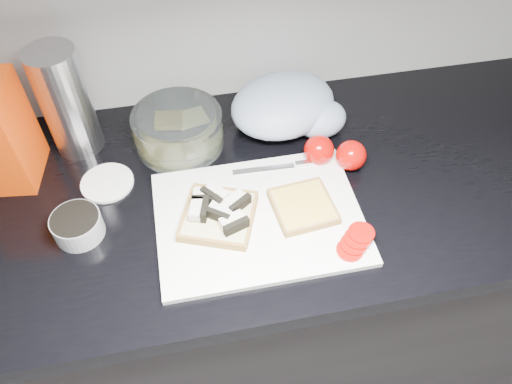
# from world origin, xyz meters

# --- Properties ---
(base_cabinet) EXTENTS (3.50, 0.60, 0.86)m
(base_cabinet) POSITION_xyz_m (0.00, 1.20, 0.43)
(base_cabinet) COLOR black
(base_cabinet) RESTS_ON ground
(countertop) EXTENTS (3.50, 0.64, 0.04)m
(countertop) POSITION_xyz_m (0.00, 1.20, 0.88)
(countertop) COLOR black
(countertop) RESTS_ON base_cabinet
(cutting_board) EXTENTS (0.40, 0.30, 0.01)m
(cutting_board) POSITION_xyz_m (0.12, 1.10, 0.91)
(cutting_board) COLOR white
(cutting_board) RESTS_ON countertop
(bread_left) EXTENTS (0.18, 0.18, 0.04)m
(bread_left) POSITION_xyz_m (0.05, 1.11, 0.93)
(bread_left) COLOR beige
(bread_left) RESTS_ON cutting_board
(bread_right) EXTENTS (0.13, 0.13, 0.02)m
(bread_right) POSITION_xyz_m (0.21, 1.10, 0.92)
(bread_right) COLOR beige
(bread_right) RESTS_ON cutting_board
(tomato_slices) EXTENTS (0.09, 0.09, 0.02)m
(tomato_slices) POSITION_xyz_m (0.29, 1.00, 0.92)
(tomato_slices) COLOR #AE0804
(tomato_slices) RESTS_ON cutting_board
(knife) EXTENTS (0.20, 0.02, 0.01)m
(knife) POSITION_xyz_m (0.21, 1.22, 0.91)
(knife) COLOR silver
(knife) RESTS_ON cutting_board
(seed_tub) EXTENTS (0.09, 0.09, 0.05)m
(seed_tub) POSITION_xyz_m (-0.22, 1.14, 0.93)
(seed_tub) COLOR #949999
(seed_tub) RESTS_ON countertop
(tub_lid) EXTENTS (0.14, 0.14, 0.01)m
(tub_lid) POSITION_xyz_m (-0.17, 1.25, 0.90)
(tub_lid) COLOR white
(tub_lid) RESTS_ON countertop
(glass_bowl) EXTENTS (0.20, 0.20, 0.08)m
(glass_bowl) POSITION_xyz_m (-0.01, 1.35, 0.94)
(glass_bowl) COLOR silver
(glass_bowl) RESTS_ON countertop
(steel_canister) EXTENTS (0.10, 0.10, 0.24)m
(steel_canister) POSITION_xyz_m (-0.23, 1.39, 1.02)
(steel_canister) COLOR #A3A2A7
(steel_canister) RESTS_ON countertop
(grocery_bag) EXTENTS (0.30, 0.26, 0.11)m
(grocery_bag) POSITION_xyz_m (0.24, 1.36, 0.95)
(grocery_bag) COLOR #949FB6
(grocery_bag) RESTS_ON countertop
(whole_tomatoes) EXTENTS (0.13, 0.09, 0.06)m
(whole_tomatoes) POSITION_xyz_m (0.31, 1.22, 0.93)
(whole_tomatoes) COLOR #AE0804
(whole_tomatoes) RESTS_ON countertop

